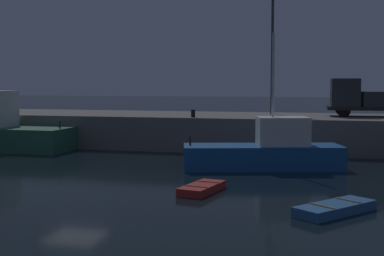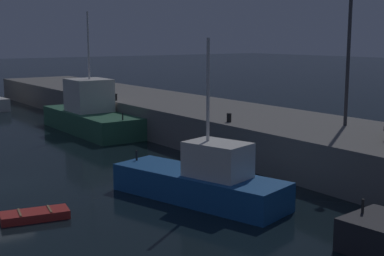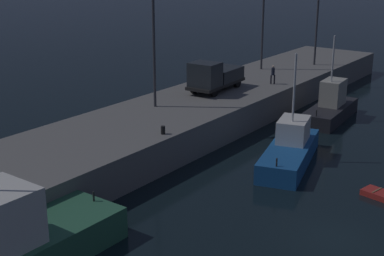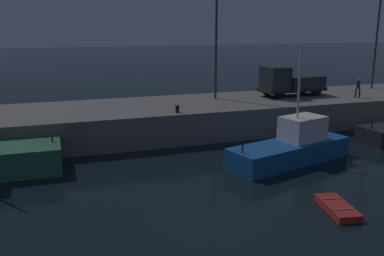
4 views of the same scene
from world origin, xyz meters
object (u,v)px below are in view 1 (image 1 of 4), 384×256
fishing_boat_orange (267,151)px  bollard_east (9,111)px  utility_truck (367,98)px  lamp_post_west (272,45)px  bollard_west (193,113)px  rowboat_blue_far (202,188)px  rowboat_white_mid (335,208)px

fishing_boat_orange → bollard_east: size_ratio=16.51×
utility_truck → lamp_post_west: bearing=172.6°
utility_truck → bollard_west: 11.95m
lamp_post_west → bollard_east: bearing=-165.1°
lamp_post_west → rowboat_blue_far: bearing=-93.5°
rowboat_white_mid → bollard_east: bearing=146.4°
fishing_boat_orange → utility_truck: (5.70, 9.83, 2.60)m
fishing_boat_orange → rowboat_white_mid: size_ratio=2.64×
rowboat_white_mid → utility_truck: size_ratio=0.56×
fishing_boat_orange → rowboat_blue_far: (-1.93, -6.95, -0.77)m
bollard_west → bollard_east: 13.71m
fishing_boat_orange → rowboat_blue_far: size_ratio=3.11×
utility_truck → bollard_east: utility_truck is taller
utility_truck → rowboat_blue_far: bearing=-114.4°
fishing_boat_orange → bollard_west: (-5.61, 6.10, 1.62)m
bollard_west → bollard_east: size_ratio=0.98×
fishing_boat_orange → bollard_west: bearing=132.6°
utility_truck → bollard_west: (-11.31, -3.73, -0.98)m
rowboat_white_mid → utility_truck: bearing=83.3°
utility_truck → bollard_east: bearing=-170.8°
fishing_boat_orange → rowboat_blue_far: 7.26m
fishing_boat_orange → utility_truck: 11.66m
lamp_post_west → utility_truck: lamp_post_west is taller
rowboat_blue_far → bollard_east: size_ratio=5.30×
fishing_boat_orange → bollard_east: bearing=163.4°
fishing_boat_orange → rowboat_blue_far: fishing_boat_orange is taller
rowboat_white_mid → rowboat_blue_far: rowboat_white_mid is taller
rowboat_blue_far → utility_truck: size_ratio=0.47×
fishing_boat_orange → lamp_post_west: bearing=94.6°
rowboat_blue_far → bollard_east: bearing=143.8°
fishing_boat_orange → rowboat_blue_far: bearing=-105.5°
fishing_boat_orange → bollard_west: size_ratio=16.81×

